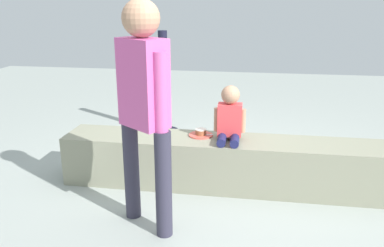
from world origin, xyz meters
The scene contains 11 objects.
ground_plane centered at (0.00, 0.00, 0.00)m, with size 12.00×12.00×0.00m, color #969E98.
concrete_ledge centered at (0.00, 0.00, 0.23)m, with size 2.87×0.45×0.45m, color gray.
child_seated centered at (0.06, 0.00, 0.66)m, with size 0.28×0.32×0.48m.
adult_standing centered at (-0.49, -0.74, 0.99)m, with size 0.42×0.36×1.65m.
cake_plate centered at (-0.20, 0.07, 0.47)m, with size 0.22×0.22×0.07m.
gift_bag centered at (-0.11, 0.41, 0.15)m, with size 0.26×0.08×0.34m.
railing_post centered at (-0.85, 1.37, 0.50)m, with size 0.36×0.36×1.29m.
water_bottle_near_gift centered at (0.51, 0.44, 0.09)m, with size 0.06×0.06×0.21m.
water_bottle_far_side centered at (-0.19, 0.64, 0.11)m, with size 0.07×0.07×0.24m.
party_cup_red centered at (0.31, 0.57, 0.06)m, with size 0.07×0.07×0.11m, color red.
handbag_black_leather centered at (1.04, 0.51, 0.13)m, with size 0.30×0.11×0.35m.
Camera 1 is at (0.24, -3.28, 1.63)m, focal length 36.72 mm.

